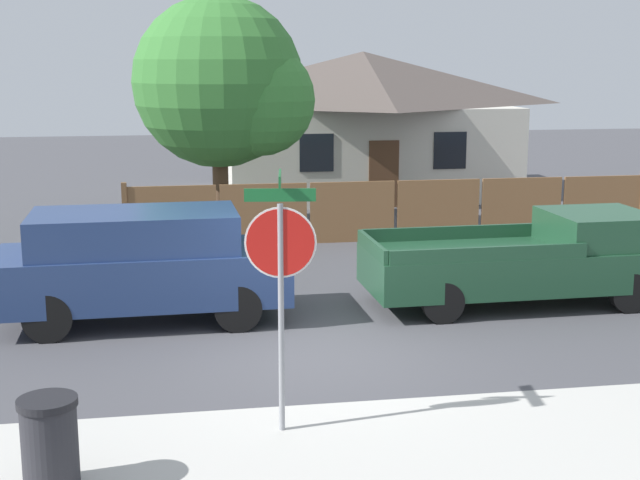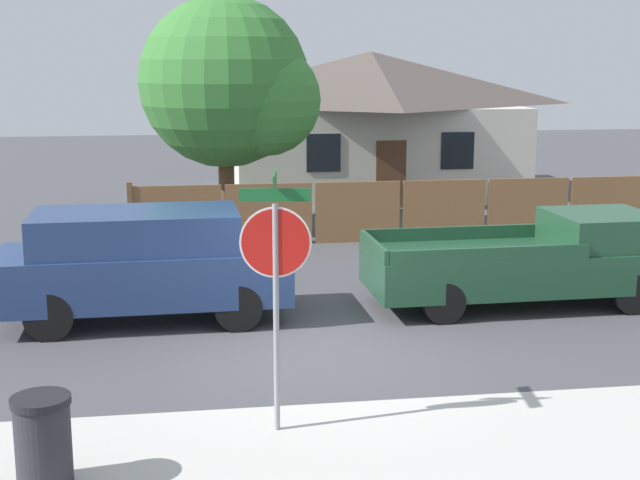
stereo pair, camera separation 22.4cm
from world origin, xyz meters
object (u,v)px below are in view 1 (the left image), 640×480
(orange_pickup, at_px, (532,260))
(stop_sign, at_px, (281,260))
(trash_bin, at_px, (50,443))
(house, at_px, (362,121))
(red_suv, at_px, (141,262))
(oak_tree, at_px, (227,86))

(orange_pickup, height_order, stop_sign, stop_sign)
(trash_bin, bearing_deg, stop_sign, 22.90)
(house, xyz_separation_m, orange_pickup, (0.17, -13.76, -1.57))
(red_suv, distance_m, trash_bin, 5.99)
(oak_tree, bearing_deg, house, 52.30)
(oak_tree, height_order, trash_bin, oak_tree)
(house, distance_m, trash_bin, 21.14)
(trash_bin, bearing_deg, house, 69.13)
(stop_sign, distance_m, trash_bin, 3.17)
(house, height_order, orange_pickup, house)
(red_suv, relative_size, orange_pickup, 0.87)
(oak_tree, height_order, orange_pickup, oak_tree)
(house, height_order, trash_bin, house)
(oak_tree, distance_m, stop_sign, 12.55)
(house, xyz_separation_m, red_suv, (-6.73, -13.76, -1.35))
(oak_tree, bearing_deg, trash_bin, -101.46)
(stop_sign, xyz_separation_m, trash_bin, (-2.52, -1.07, -1.59))
(house, relative_size, oak_tree, 1.64)
(stop_sign, relative_size, trash_bin, 3.16)
(red_suv, relative_size, trash_bin, 4.93)
(red_suv, height_order, orange_pickup, red_suv)
(red_suv, xyz_separation_m, orange_pickup, (6.90, 0.01, -0.22))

